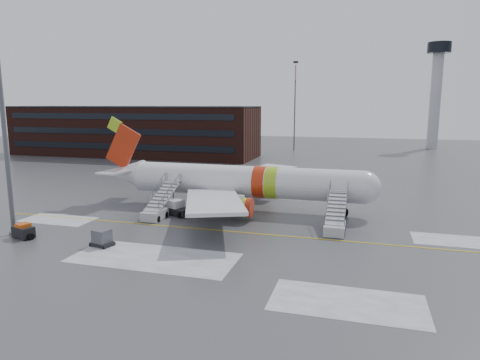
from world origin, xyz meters
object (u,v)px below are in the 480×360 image
(airstair_aft, at_px, (158,208))
(pushback_tug, at_px, (178,209))
(airliner, at_px, (237,182))
(baggage_tractor, at_px, (23,232))
(airstair_fwd, at_px, (335,221))
(uld_container, at_px, (102,238))
(light_mast_near, at_px, (1,99))

(airstair_aft, distance_m, pushback_tug, 2.42)
(airliner, relative_size, baggage_tractor, 12.20)
(pushback_tug, relative_size, baggage_tractor, 1.19)
(airliner, height_order, baggage_tractor, airliner)
(airliner, bearing_deg, pushback_tug, -140.41)
(airstair_fwd, distance_m, pushback_tug, 18.22)
(airliner, relative_size, uld_container, 16.45)
(pushback_tug, height_order, uld_container, pushback_tug)
(airstair_aft, xyz_separation_m, light_mast_near, (-10.82, -9.76, 12.21))
(airstair_fwd, xyz_separation_m, light_mast_near, (-30.65, -9.76, 12.21))
(airstair_fwd, relative_size, baggage_tractor, 2.68)
(airstair_fwd, height_order, uld_container, airstair_fwd)
(uld_container, bearing_deg, pushback_tug, 80.61)
(pushback_tug, distance_m, baggage_tractor, 16.20)
(uld_container, distance_m, baggage_tractor, 8.75)
(airliner, xyz_separation_m, baggage_tractor, (-16.59, -16.93, -2.82))
(pushback_tug, height_order, light_mast_near, light_mast_near)
(baggage_tractor, bearing_deg, pushback_tug, 48.38)
(uld_container, xyz_separation_m, baggage_tractor, (-8.75, 0.03, -0.12))
(baggage_tractor, bearing_deg, airstair_aft, 48.89)
(airstair_aft, xyz_separation_m, pushback_tug, (1.69, 1.71, -0.30))
(airliner, xyz_separation_m, light_mast_near, (-18.34, -16.30, 9.86))
(pushback_tug, bearing_deg, airstair_aft, -134.55)
(airliner, distance_m, airstair_aft, 10.24)
(pushback_tug, bearing_deg, airstair_fwd, -5.40)
(airliner, xyz_separation_m, airstair_aft, (-7.52, -6.54, -2.35))
(airliner, height_order, airstair_aft, airliner)
(airliner, relative_size, airstair_aft, 4.55)
(baggage_tractor, xyz_separation_m, light_mast_near, (-1.75, 0.63, 12.67))
(airstair_fwd, distance_m, baggage_tractor, 30.72)
(airliner, distance_m, uld_container, 18.88)
(light_mast_near, bearing_deg, pushback_tug, 42.54)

